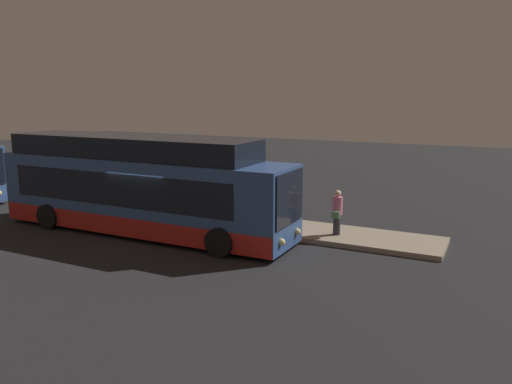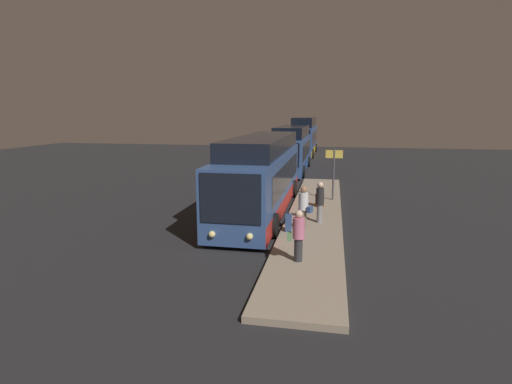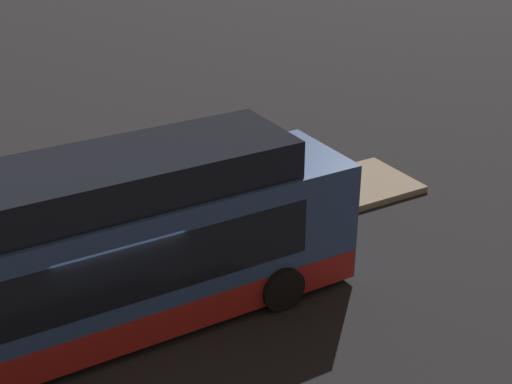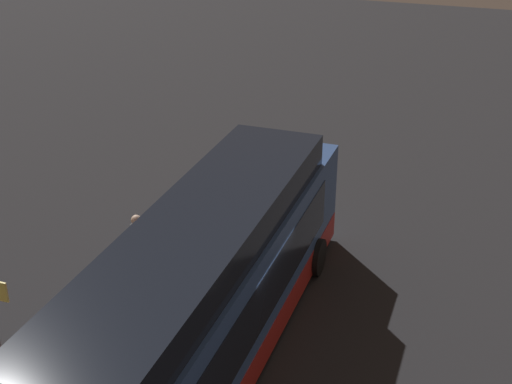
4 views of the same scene
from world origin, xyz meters
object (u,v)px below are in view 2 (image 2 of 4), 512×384
Objects in this scene: bus_second at (292,151)px; passenger_boarding at (304,206)px; suitcase at (289,223)px; passenger_with_bags at (298,234)px; passenger_waiting at (320,200)px; bus_third at (304,138)px; trash_bin at (320,200)px; bus_lead at (262,178)px; sign_post at (334,167)px.

bus_second reaches higher than passenger_boarding.
suitcase is at bearing 5.57° from bus_second.
passenger_boarding reaches higher than passenger_with_bags.
passenger_boarding is 1.00× the size of passenger_waiting.
bus_third is at bearing -176.86° from suitcase.
passenger_with_bags is (3.59, 0.09, -0.06)m from passenger_boarding.
passenger_waiting is 2.71× the size of trash_bin.
bus_third reaches higher than passenger_waiting.
bus_lead reaches higher than sign_post.
passenger_boarding is at bearing -11.04° from sign_post.
sign_post is at bearing -12.66° from passenger_with_bags.
bus_lead is 14.19m from bus_second.
bus_second is at bearing 0.00° from bus_third.
sign_post is (25.71, 3.45, 0.04)m from bus_third.
passenger_boarding reaches higher than trash_bin.
bus_third is 25.94m from sign_post.
bus_third is 30.58m from passenger_waiting.
passenger_waiting is at bearing -6.55° from sign_post.
trash_bin is at bearing 5.85° from bus_third.
passenger_with_bags is at bearing 11.45° from suitcase.
bus_lead is 4.24m from sign_post.
bus_second is at bearing -147.93° from passenger_boarding.
bus_lead is at bearing 12.61° from passenger_with_bags.
bus_third is at bearing -2.41° from passenger_with_bags.
suitcase reaches higher than trash_bin.
trash_bin is at bearing 11.80° from bus_second.
bus_third is at bearing -172.35° from sign_post.
trash_bin is (1.73, -0.64, -1.43)m from sign_post.
bus_second reaches higher than trash_bin.
passenger_boarding is 2.71× the size of trash_bin.
sign_post is at bearing 159.71° from trash_bin.
passenger_waiting is 1.06× the size of passenger_with_bags.
passenger_waiting is 0.64× the size of sign_post.
trash_bin is at bearing -20.29° from sign_post.
sign_post reaches higher than trash_bin.
bus_second reaches higher than bus_lead.
bus_lead is 4.46× the size of sign_post.
suitcase is at bearing -29.14° from passenger_boarding.
bus_second reaches higher than sign_post.
bus_second is 12.24m from sign_post.
bus_lead is 6.93× the size of passenger_waiting.
bus_second is at bearing 0.15° from passenger_with_bags.
suitcase is (31.98, 1.76, -1.38)m from bus_third.
bus_lead reaches higher than trash_bin.
bus_third is 7.10× the size of passenger_with_bags.
passenger_waiting is (-1.14, 0.60, 0.03)m from passenger_boarding.
bus_lead is 1.04× the size of bus_third.
suitcase is at bearing -15.12° from sign_post.
passenger_with_bags is at bearing -3.05° from trash_bin.
bus_second is at bearing -180.00° from bus_lead.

